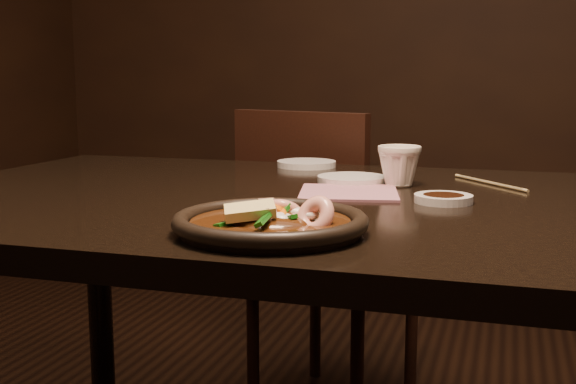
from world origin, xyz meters
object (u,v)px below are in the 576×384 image
(chair, at_px, (322,255))
(tea_cup, at_px, (399,164))
(table, at_px, (349,243))
(plate, at_px, (270,223))

(chair, relative_size, tea_cup, 10.68)
(table, xyz_separation_m, tea_cup, (0.06, 0.16, 0.12))
(chair, relative_size, plate, 3.36)
(chair, bearing_deg, plate, 117.35)
(table, relative_size, plate, 6.21)
(table, bearing_deg, chair, 107.89)
(plate, bearing_deg, tea_cup, 77.72)
(table, height_order, tea_cup, tea_cup)
(chair, xyz_separation_m, tea_cup, (0.28, -0.53, 0.32))
(chair, distance_m, plate, 1.04)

